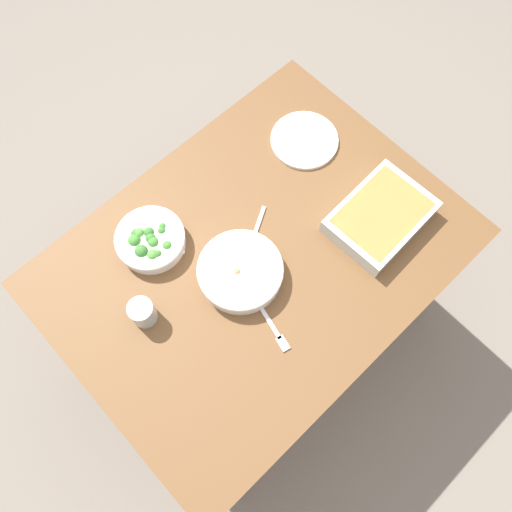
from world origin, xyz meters
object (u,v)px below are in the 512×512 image
Objects in this scene: broccoli_bowl at (150,240)px; fork_on_table at (273,328)px; spoon_by_broccoli at (166,247)px; drink_cup at (143,313)px; side_plate at (304,140)px; baking_dish at (381,216)px; stew_bowl at (240,272)px; spoon_by_stew at (253,238)px.

fork_on_table is (0.09, -0.43, -0.03)m from broccoli_bowl.
fork_on_table is at bearing -81.03° from spoon_by_broccoli.
drink_cup reaches higher than fork_on_table.
fork_on_table is at bearing -143.33° from side_plate.
broccoli_bowl is 0.44m from fork_on_table.
baking_dish is (0.55, -0.42, 0.00)m from broccoli_bowl.
baking_dish is at bearing -35.61° from spoon_by_broccoli.
broccoli_bowl reaches higher than side_plate.
side_plate is at bearing 83.52° from baking_dish.
spoon_by_broccoli is (-0.10, 0.22, -0.03)m from stew_bowl.
baking_dish is 3.64× the size of drink_cup.
stew_bowl is 0.28m from broccoli_bowl.
spoon_by_stew reaches higher than fork_on_table.
drink_cup is 0.52× the size of spoon_by_stew.
broccoli_bowl is at bearing 101.09° from fork_on_table.
stew_bowl is at bearing -18.58° from drink_cup.
spoon_by_stew is (0.23, -0.20, -0.03)m from broccoli_bowl.
baking_dish is 0.65m from spoon_by_broccoli.
broccoli_bowl is 0.67× the size of baking_dish.
baking_dish is at bearing -96.48° from side_plate.
side_plate is at bearing 21.16° from spoon_by_stew.
spoon_by_broccoli is 0.92× the size of fork_on_table.
broccoli_bowl is at bearing 142.97° from baking_dish.
spoon_by_stew is at bearing 58.35° from fork_on_table.
broccoli_bowl is at bearing 45.97° from drink_cup.
stew_bowl and baking_dish have the same top height.
spoon_by_broccoli is at bearing 98.97° from fork_on_table.
fork_on_table is (-0.47, -0.02, -0.03)m from baking_dish.
spoon_by_broccoli is (-0.21, 0.16, 0.00)m from spoon_by_stew.
drink_cup is 0.39m from spoon_by_stew.
side_plate is (0.47, 0.20, -0.03)m from stew_bowl.
spoon_by_stew is (0.39, -0.04, -0.03)m from drink_cup.
drink_cup is 0.48× the size of fork_on_table.
stew_bowl is 0.24m from spoon_by_broccoli.
fork_on_table is at bearing -48.60° from drink_cup.
drink_cup is (-0.28, 0.09, 0.01)m from stew_bowl.
fork_on_table is (0.06, -0.40, -0.00)m from spoon_by_broccoli.
spoon_by_stew is at bearing 29.17° from stew_bowl.
spoon_by_stew and spoon_by_broccoli have the same top height.
baking_dish is at bearing -34.48° from spoon_by_stew.
side_plate reaches higher than spoon_by_broccoli.
drink_cup is (-0.71, 0.25, 0.00)m from baking_dish.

